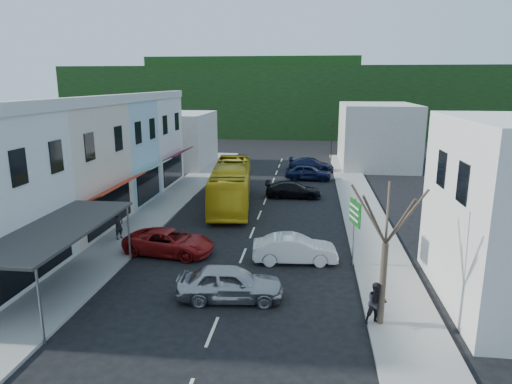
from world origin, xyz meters
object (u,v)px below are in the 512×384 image
at_px(bus, 231,186).
at_px(car_red, 169,242).
at_px(street_tree, 385,244).
at_px(traffic_signal, 332,142).
at_px(car_silver, 230,285).
at_px(pedestrian_right, 376,304).
at_px(car_white, 295,250).
at_px(pedestrian_left, 119,225).
at_px(direction_sign, 354,233).

relative_size(bus, car_red, 2.52).
bearing_deg(car_red, street_tree, -114.08).
bearing_deg(bus, traffic_signal, 61.59).
distance_m(car_silver, traffic_signal, 37.72).
relative_size(car_silver, car_red, 0.96).
height_order(bus, car_silver, bus).
height_order(pedestrian_right, traffic_signal, traffic_signal).
height_order(car_white, traffic_signal, traffic_signal).
height_order(pedestrian_left, pedestrian_right, same).
bearing_deg(car_red, traffic_signal, -9.80).
relative_size(car_red, pedestrian_left, 2.71).
distance_m(bus, pedestrian_left, 10.46).
bearing_deg(street_tree, direction_sign, 95.47).
distance_m(car_white, traffic_signal, 32.73).
distance_m(pedestrian_right, street_tree, 2.46).
bearing_deg(street_tree, car_white, 120.14).
height_order(bus, traffic_signal, traffic_signal).
distance_m(direction_sign, street_tree, 6.26).
xyz_separation_m(car_red, pedestrian_left, (-3.65, 1.67, 0.30)).
distance_m(bus, traffic_signal, 23.13).
bearing_deg(car_silver, pedestrian_left, 44.61).
bearing_deg(pedestrian_right, direction_sign, 77.18).
distance_m(bus, car_white, 12.30).
bearing_deg(direction_sign, car_red, 163.46).
bearing_deg(street_tree, car_silver, 166.37).
distance_m(street_tree, traffic_signal, 38.77).
height_order(car_silver, traffic_signal, traffic_signal).
relative_size(car_red, street_tree, 0.67).
xyz_separation_m(car_red, street_tree, (10.62, -6.58, 2.75)).
relative_size(car_red, direction_sign, 1.26).
height_order(bus, car_white, bus).
bearing_deg(bus, pedestrian_right, -70.02).
bearing_deg(pedestrian_left, car_red, -89.99).
bearing_deg(direction_sign, pedestrian_right, -99.86).
distance_m(car_silver, pedestrian_left, 10.46).
xyz_separation_m(car_silver, street_tree, (6.27, -1.52, 2.75)).
xyz_separation_m(bus, pedestrian_right, (8.78, -17.34, -0.55)).
distance_m(car_silver, direction_sign, 7.34).
height_order(bus, street_tree, street_tree).
bearing_deg(car_white, car_silver, 145.16).
height_order(car_red, pedestrian_right, pedestrian_right).
bearing_deg(car_white, street_tree, -155.21).
height_order(bus, pedestrian_right, bus).
relative_size(direction_sign, street_tree, 0.53).
bearing_deg(pedestrian_right, street_tree, 8.49).
height_order(car_white, pedestrian_left, pedestrian_left).
relative_size(pedestrian_left, traffic_signal, 0.36).
bearing_deg(pedestrian_left, traffic_signal, 0.23).
relative_size(pedestrian_right, street_tree, 0.25).
height_order(pedestrian_left, direction_sign, direction_sign).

